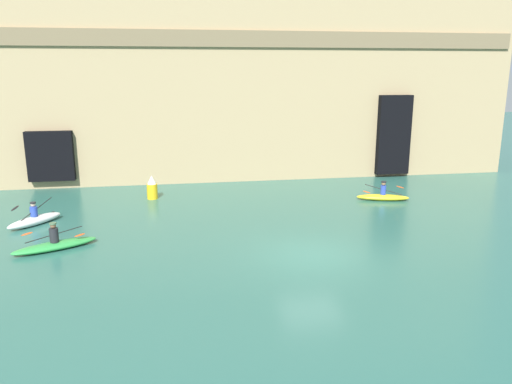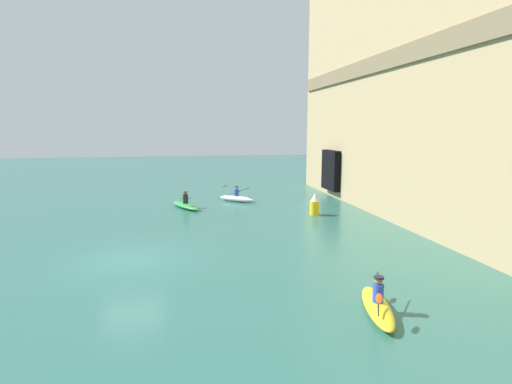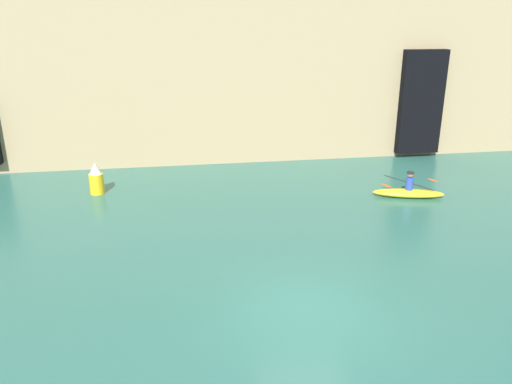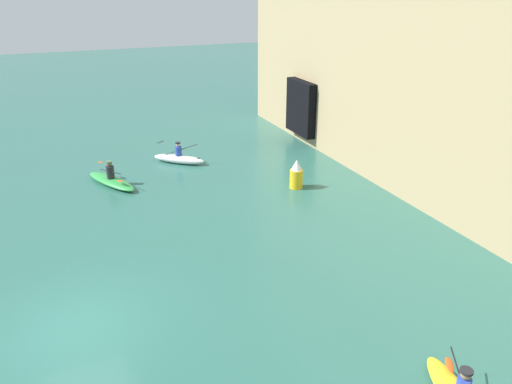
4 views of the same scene
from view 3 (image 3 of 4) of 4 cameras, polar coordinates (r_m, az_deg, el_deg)
ground_plane at (r=13.12m, az=5.89°, el=-13.48°), size 120.00×120.00×0.00m
kayak_yellow at (r=21.53m, az=17.03°, el=-0.01°), size 2.98×1.43×1.10m
marker_buoy at (r=21.95m, az=-17.79°, el=1.39°), size 0.59×0.59×1.35m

